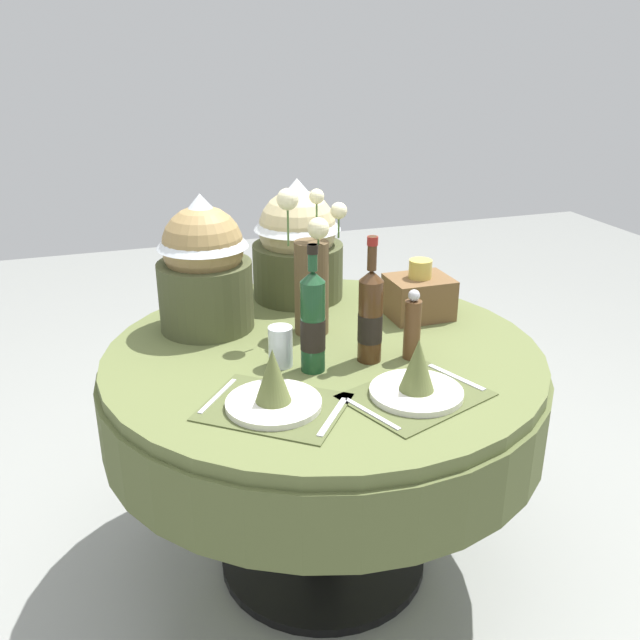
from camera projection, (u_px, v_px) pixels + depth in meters
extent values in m
plane|color=gray|center=(323.00, 558.00, 2.33)|extent=(8.00, 8.00, 0.00)
cylinder|color=#5B6638|center=(323.00, 355.00, 2.04)|extent=(1.29, 1.29, 0.04)
cylinder|color=#545D33|center=(323.00, 393.00, 2.09)|extent=(1.31, 1.31, 0.21)
cylinder|color=black|center=(323.00, 462.00, 2.19)|extent=(0.12, 0.12, 0.71)
cylinder|color=black|center=(323.00, 555.00, 2.33)|extent=(0.67, 0.67, 0.03)
cube|color=#4E562F|center=(274.00, 407.00, 1.71)|extent=(0.43, 0.41, 0.00)
cylinder|color=silver|center=(274.00, 403.00, 1.71)|extent=(0.24, 0.24, 0.02)
cone|color=#606B38|center=(273.00, 375.00, 1.68)|extent=(0.09, 0.09, 0.14)
cube|color=silver|center=(218.00, 396.00, 1.76)|extent=(0.13, 0.16, 0.00)
cube|color=silver|center=(333.00, 416.00, 1.66)|extent=(0.13, 0.16, 0.00)
cube|color=#4E562F|center=(416.00, 396.00, 1.77)|extent=(0.41, 0.36, 0.00)
cylinder|color=silver|center=(416.00, 392.00, 1.76)|extent=(0.24, 0.24, 0.02)
cone|color=#606B38|center=(418.00, 365.00, 1.73)|extent=(0.09, 0.09, 0.14)
cube|color=silver|center=(372.00, 414.00, 1.67)|extent=(0.08, 0.18, 0.00)
cube|color=silver|center=(456.00, 377.00, 1.86)|extent=(0.08, 0.18, 0.00)
cylinder|color=brown|center=(312.00, 288.00, 2.10)|extent=(0.11, 0.11, 0.29)
sphere|color=beige|center=(339.00, 211.00, 2.05)|extent=(0.05, 0.05, 0.05)
cylinder|color=#4C7038|center=(339.00, 227.00, 2.07)|extent=(0.01, 0.01, 0.07)
sphere|color=beige|center=(288.00, 199.00, 1.95)|extent=(0.06, 0.06, 0.06)
cylinder|color=#4C7038|center=(288.00, 227.00, 1.98)|extent=(0.01, 0.01, 0.12)
sphere|color=beige|center=(318.00, 228.00, 2.00)|extent=(0.06, 0.06, 0.06)
cylinder|color=#4C7038|center=(318.00, 240.00, 2.01)|extent=(0.01, 0.01, 0.03)
sphere|color=beige|center=(317.00, 196.00, 2.02)|extent=(0.04, 0.04, 0.04)
cylinder|color=#4C7038|center=(317.00, 220.00, 2.05)|extent=(0.01, 0.01, 0.12)
cylinder|color=#422814|center=(370.00, 321.00, 1.92)|extent=(0.07, 0.07, 0.24)
cylinder|color=black|center=(370.00, 327.00, 1.93)|extent=(0.07, 0.07, 0.08)
cone|color=#422814|center=(372.00, 275.00, 1.87)|extent=(0.07, 0.07, 0.03)
cylinder|color=#422814|center=(372.00, 253.00, 1.85)|extent=(0.03, 0.03, 0.09)
cylinder|color=maroon|center=(373.00, 241.00, 1.84)|extent=(0.03, 0.03, 0.02)
cylinder|color=#194223|center=(313.00, 327.00, 1.86)|extent=(0.07, 0.07, 0.26)
cylinder|color=black|center=(313.00, 334.00, 1.87)|extent=(0.07, 0.07, 0.09)
cone|color=#194223|center=(313.00, 276.00, 1.81)|extent=(0.07, 0.07, 0.03)
cylinder|color=#194223|center=(313.00, 258.00, 1.79)|extent=(0.03, 0.03, 0.07)
cylinder|color=black|center=(313.00, 249.00, 1.78)|extent=(0.03, 0.03, 0.02)
cylinder|color=silver|center=(281.00, 346.00, 1.91)|extent=(0.07, 0.07, 0.12)
cylinder|color=brown|center=(412.00, 330.00, 1.95)|extent=(0.05, 0.05, 0.17)
sphere|color=#B7B7BC|center=(414.00, 295.00, 1.91)|extent=(0.03, 0.03, 0.03)
cylinder|color=#474C2D|center=(206.00, 295.00, 2.15)|extent=(0.29, 0.29, 0.21)
sphere|color=#9E7F4C|center=(203.00, 246.00, 2.09)|extent=(0.25, 0.25, 0.25)
cone|color=silver|center=(201.00, 220.00, 2.06)|extent=(0.28, 0.28, 0.16)
cylinder|color=#474C2D|center=(298.00, 271.00, 2.42)|extent=(0.31, 0.31, 0.19)
sphere|color=#C6B784|center=(297.00, 229.00, 2.36)|extent=(0.27, 0.27, 0.27)
cone|color=silver|center=(297.00, 204.00, 2.33)|extent=(0.30, 0.30, 0.17)
cube|color=brown|center=(419.00, 297.00, 2.25)|extent=(0.20, 0.17, 0.13)
cylinder|color=gold|center=(420.00, 269.00, 2.22)|extent=(0.07, 0.07, 0.06)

